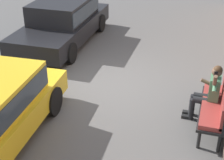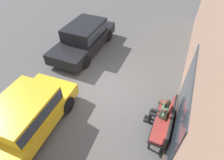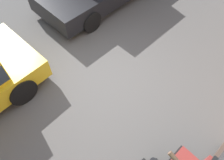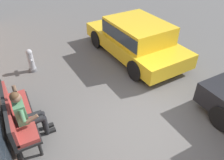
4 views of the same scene
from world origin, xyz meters
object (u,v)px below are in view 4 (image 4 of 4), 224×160
at_px(parked_car_mid, 136,37).
at_px(fire_hydrant, 31,61).
at_px(person_on_phone, 26,114).
at_px(bench, 16,115).

bearing_deg(parked_car_mid, fire_hydrant, 78.28).
height_order(parked_car_mid, fire_hydrant, parked_car_mid).
distance_m(person_on_phone, fire_hydrant, 2.91).
bearing_deg(bench, parked_car_mid, -67.16).
bearing_deg(fire_hydrant, bench, 162.92).
height_order(bench, parked_car_mid, parked_car_mid).
distance_m(bench, parked_car_mid, 4.80).
xyz_separation_m(bench, parked_car_mid, (1.86, -4.42, 0.16)).
relative_size(parked_car_mid, fire_hydrant, 5.31).
bearing_deg(person_on_phone, bench, 44.62).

